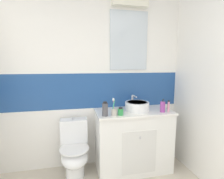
{
  "coord_description": "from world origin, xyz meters",
  "views": [
    {
      "loc": [
        -0.25,
        -0.03,
        1.47
      ],
      "look_at": [
        0.19,
        1.99,
        1.17
      ],
      "focal_mm": 27.56,
      "sensor_mm": 36.0,
      "label": 1
    }
  ],
  "objects_px": {
    "sink_basin": "(137,106)",
    "toothpaste_tube_upright": "(169,106)",
    "toothbrush_cup": "(114,111)",
    "mouthwash_bottle": "(105,109)",
    "soap_dispenser": "(163,107)",
    "toilet": "(74,150)",
    "hair_gel_jar": "(121,112)"
  },
  "relations": [
    {
      "from": "soap_dispenser",
      "to": "toothpaste_tube_upright",
      "type": "xyz_separation_m",
      "value": [
        0.08,
        -0.0,
        0.0
      ]
    },
    {
      "from": "sink_basin",
      "to": "mouthwash_bottle",
      "type": "relative_size",
      "value": 2.08
    },
    {
      "from": "toothpaste_tube_upright",
      "to": "sink_basin",
      "type": "bearing_deg",
      "value": 159.34
    },
    {
      "from": "toilet",
      "to": "toothbrush_cup",
      "type": "distance_m",
      "value": 0.76
    },
    {
      "from": "sink_basin",
      "to": "soap_dispenser",
      "type": "distance_m",
      "value": 0.34
    },
    {
      "from": "hair_gel_jar",
      "to": "toothpaste_tube_upright",
      "type": "height_order",
      "value": "toothpaste_tube_upright"
    },
    {
      "from": "sink_basin",
      "to": "soap_dispenser",
      "type": "bearing_deg",
      "value": -25.63
    },
    {
      "from": "toilet",
      "to": "toothbrush_cup",
      "type": "relative_size",
      "value": 3.43
    },
    {
      "from": "toilet",
      "to": "hair_gel_jar",
      "type": "xyz_separation_m",
      "value": [
        0.58,
        -0.18,
        0.54
      ]
    },
    {
      "from": "toilet",
      "to": "hair_gel_jar",
      "type": "relative_size",
      "value": 7.58
    },
    {
      "from": "toilet",
      "to": "toothbrush_cup",
      "type": "bearing_deg",
      "value": -19.96
    },
    {
      "from": "sink_basin",
      "to": "soap_dispenser",
      "type": "xyz_separation_m",
      "value": [
        0.3,
        -0.15,
        0.01
      ]
    },
    {
      "from": "mouthwash_bottle",
      "to": "hair_gel_jar",
      "type": "distance_m",
      "value": 0.2
    },
    {
      "from": "mouthwash_bottle",
      "to": "toothpaste_tube_upright",
      "type": "relative_size",
      "value": 1.15
    },
    {
      "from": "hair_gel_jar",
      "to": "toothpaste_tube_upright",
      "type": "xyz_separation_m",
      "value": [
        0.66,
        0.02,
        0.03
      ]
    },
    {
      "from": "toothbrush_cup",
      "to": "toothpaste_tube_upright",
      "type": "bearing_deg",
      "value": 0.92
    },
    {
      "from": "toothbrush_cup",
      "to": "mouthwash_bottle",
      "type": "height_order",
      "value": "toothbrush_cup"
    },
    {
      "from": "soap_dispenser",
      "to": "toothpaste_tube_upright",
      "type": "bearing_deg",
      "value": -0.55
    },
    {
      "from": "soap_dispenser",
      "to": "mouthwash_bottle",
      "type": "distance_m",
      "value": 0.77
    },
    {
      "from": "mouthwash_bottle",
      "to": "hair_gel_jar",
      "type": "height_order",
      "value": "mouthwash_bottle"
    },
    {
      "from": "sink_basin",
      "to": "mouthwash_bottle",
      "type": "height_order",
      "value": "sink_basin"
    },
    {
      "from": "hair_gel_jar",
      "to": "sink_basin",
      "type": "bearing_deg",
      "value": 30.61
    },
    {
      "from": "toothbrush_cup",
      "to": "toilet",
      "type": "bearing_deg",
      "value": 160.04
    },
    {
      "from": "toilet",
      "to": "toothbrush_cup",
      "type": "xyz_separation_m",
      "value": [
        0.49,
        -0.18,
        0.55
      ]
    },
    {
      "from": "sink_basin",
      "to": "toothbrush_cup",
      "type": "distance_m",
      "value": 0.39
    },
    {
      "from": "toilet",
      "to": "soap_dispenser",
      "type": "distance_m",
      "value": 1.3
    },
    {
      "from": "hair_gel_jar",
      "to": "toothpaste_tube_upright",
      "type": "distance_m",
      "value": 0.67
    },
    {
      "from": "hair_gel_jar",
      "to": "toothbrush_cup",
      "type": "bearing_deg",
      "value": 177.12
    },
    {
      "from": "soap_dispenser",
      "to": "toothpaste_tube_upright",
      "type": "distance_m",
      "value": 0.08
    },
    {
      "from": "sink_basin",
      "to": "toothpaste_tube_upright",
      "type": "relative_size",
      "value": 2.4
    },
    {
      "from": "toilet",
      "to": "mouthwash_bottle",
      "type": "distance_m",
      "value": 0.72
    },
    {
      "from": "toilet",
      "to": "toothpaste_tube_upright",
      "type": "distance_m",
      "value": 1.37
    }
  ]
}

